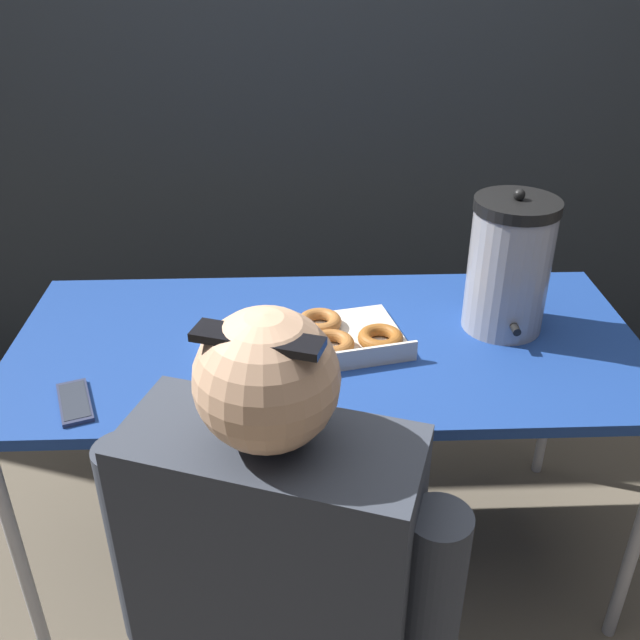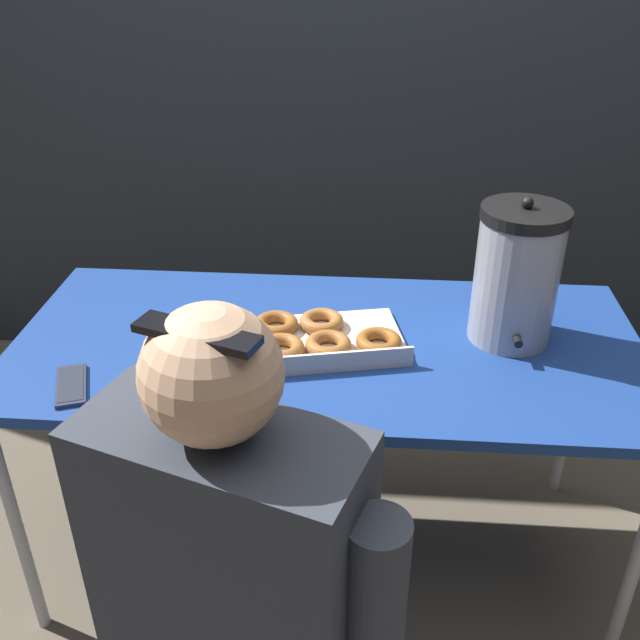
# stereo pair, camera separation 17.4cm
# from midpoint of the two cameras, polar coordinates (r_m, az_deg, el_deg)

# --- Properties ---
(ground_plane) EXTENTS (12.00, 12.00, 0.00)m
(ground_plane) POSITION_cam_midpoint_polar(r_m,az_deg,el_deg) (2.24, -1.86, -17.82)
(ground_plane) COLOR brown
(back_wall) EXTENTS (6.00, 0.11, 2.69)m
(back_wall) POSITION_cam_midpoint_polar(r_m,az_deg,el_deg) (2.66, -2.64, 23.14)
(back_wall) COLOR #23282D
(back_wall) RESTS_ON ground
(folding_table) EXTENTS (1.56, 0.72, 0.73)m
(folding_table) POSITION_cam_midpoint_polar(r_m,az_deg,el_deg) (1.80, -2.22, -2.95)
(folding_table) COLOR navy
(folding_table) RESTS_ON ground
(donut_box) EXTENTS (0.54, 0.36, 0.05)m
(donut_box) POSITION_cam_midpoint_polar(r_m,az_deg,el_deg) (1.73, -4.59, -1.79)
(donut_box) COLOR beige
(donut_box) RESTS_ON folding_table
(coffee_urn) EXTENTS (0.21, 0.23, 0.37)m
(coffee_urn) POSITION_cam_midpoint_polar(r_m,az_deg,el_deg) (1.80, 12.23, 4.22)
(coffee_urn) COLOR #939399
(coffee_urn) RESTS_ON folding_table
(cell_phone) EXTENTS (0.12, 0.17, 0.01)m
(cell_phone) POSITION_cam_midpoint_polar(r_m,az_deg,el_deg) (1.67, -21.92, -6.21)
(cell_phone) COLOR #2D334C
(cell_phone) RESTS_ON folding_table
(person_seated) EXTENTS (0.59, 0.36, 1.19)m
(person_seated) POSITION_cam_midpoint_polar(r_m,az_deg,el_deg) (1.38, -7.34, -23.30)
(person_seated) COLOR #33332D
(person_seated) RESTS_ON ground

